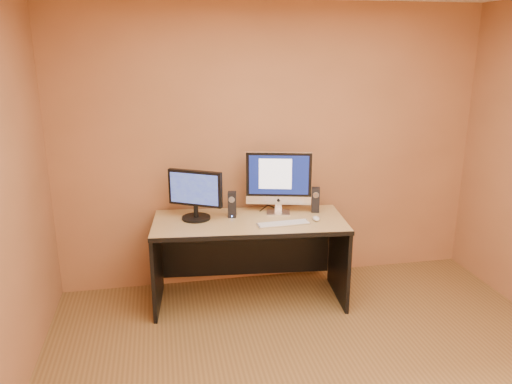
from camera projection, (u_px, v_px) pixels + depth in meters
walls at (353, 216)px, 2.77m from camera, size 4.00×4.00×2.60m
desk at (249, 261)px, 4.41m from camera, size 1.71×0.88×0.76m
imac at (279, 183)px, 4.41m from camera, size 0.62×0.35×0.57m
second_monitor at (195, 195)px, 4.28m from camera, size 0.55×0.46×0.43m
speaker_left at (232, 205)px, 4.36m from camera, size 0.08×0.09×0.23m
speaker_right at (316, 200)px, 4.49m from camera, size 0.09×0.09×0.23m
keyboard at (283, 224)px, 4.20m from camera, size 0.45×0.15×0.02m
mouse at (316, 218)px, 4.30m from camera, size 0.07×0.11×0.04m
cable_a at (274, 207)px, 4.63m from camera, size 0.09×0.21×0.01m
cable_b at (264, 208)px, 4.61m from camera, size 0.11×0.16×0.01m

